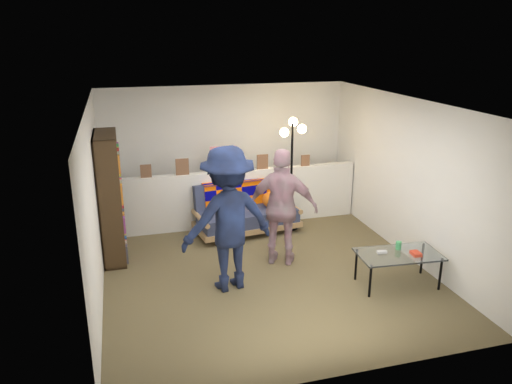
# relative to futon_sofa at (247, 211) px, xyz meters

# --- Properties ---
(ground) EXTENTS (5.00, 5.00, 0.00)m
(ground) POSITION_rel_futon_sofa_xyz_m (-0.13, -1.47, -0.35)
(ground) COLOR brown
(ground) RESTS_ON ground
(room_shell) EXTENTS (4.60, 5.05, 2.45)m
(room_shell) POSITION_rel_futon_sofa_xyz_m (-0.13, -1.00, 1.32)
(room_shell) COLOR silver
(room_shell) RESTS_ON ground
(half_wall_ledge) EXTENTS (4.45, 0.15, 1.00)m
(half_wall_ledge) POSITION_rel_futon_sofa_xyz_m (-0.13, 0.33, 0.15)
(half_wall_ledge) COLOR silver
(half_wall_ledge) RESTS_ON ground
(ledge_decor) EXTENTS (2.97, 0.02, 0.45)m
(ledge_decor) POSITION_rel_futon_sofa_xyz_m (-0.36, 0.31, 0.83)
(ledge_decor) COLOR brown
(ledge_decor) RESTS_ON half_wall_ledge
(futon_sofa) EXTENTS (1.85, 1.06, 0.75)m
(futon_sofa) POSITION_rel_futon_sofa_xyz_m (0.00, 0.00, 0.00)
(futon_sofa) COLOR #A57E50
(futon_sofa) RESTS_ON ground
(bookshelf) EXTENTS (0.32, 0.96, 1.92)m
(bookshelf) POSITION_rel_futon_sofa_xyz_m (-2.21, -0.48, 0.54)
(bookshelf) COLOR #301F10
(bookshelf) RESTS_ON ground
(coffee_table) EXTENTS (1.15, 0.69, 0.57)m
(coffee_table) POSITION_rel_futon_sofa_xyz_m (1.50, -2.42, 0.08)
(coffee_table) COLOR black
(coffee_table) RESTS_ON ground
(floor_lamp) EXTENTS (0.41, 0.36, 1.94)m
(floor_lamp) POSITION_rel_futon_sofa_xyz_m (0.78, -0.07, 1.02)
(floor_lamp) COLOR black
(floor_lamp) RESTS_ON ground
(person_left) EXTENTS (1.37, 0.95, 1.94)m
(person_left) POSITION_rel_futon_sofa_xyz_m (-0.73, -1.85, 0.62)
(person_left) COLOR black
(person_left) RESTS_ON ground
(person_right) EXTENTS (1.10, 0.83, 1.74)m
(person_right) POSITION_rel_futon_sofa_xyz_m (0.19, -1.35, 0.52)
(person_right) COLOR #CD859A
(person_right) RESTS_ON ground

